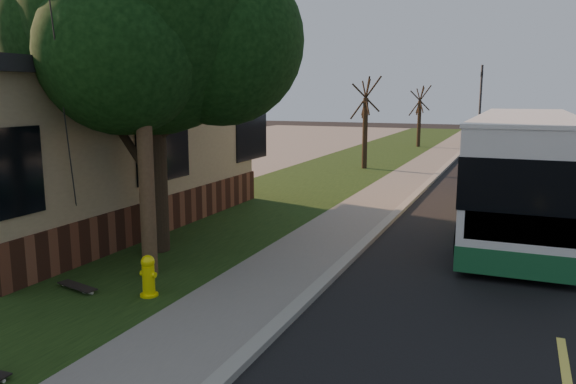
{
  "coord_description": "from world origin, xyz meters",
  "views": [
    {
      "loc": [
        3.25,
        -7.74,
        3.59
      ],
      "look_at": [
        -1.26,
        3.16,
        1.5
      ],
      "focal_mm": 35.0,
      "sensor_mm": 36.0,
      "label": 1
    }
  ],
  "objects_px": {
    "utility_pole": "(140,35)",
    "leafy_tree": "(153,18)",
    "fire_hydrant": "(148,276)",
    "traffic_signal": "(480,99)",
    "bare_tree_near": "(365,124)",
    "distant_car": "(496,137)",
    "bare_tree_far": "(419,117)",
    "transit_bus": "(523,167)",
    "skateboard_spare": "(77,287)",
    "dumpster": "(117,198)"
  },
  "relations": [
    {
      "from": "utility_pole",
      "to": "leafy_tree",
      "type": "relative_size",
      "value": 1.16
    },
    {
      "from": "leafy_tree",
      "to": "traffic_signal",
      "type": "distance_m",
      "value": 31.76
    },
    {
      "from": "fire_hydrant",
      "to": "utility_pole",
      "type": "xyz_separation_m",
      "value": [
        -0.71,
        0.99,
        4.2
      ]
    },
    {
      "from": "bare_tree_near",
      "to": "transit_bus",
      "type": "xyz_separation_m",
      "value": [
        6.88,
        -9.28,
        -0.54
      ]
    },
    {
      "from": "transit_bus",
      "to": "distant_car",
      "type": "distance_m",
      "value": 22.8
    },
    {
      "from": "transit_bus",
      "to": "skateboard_spare",
      "type": "xyz_separation_m",
      "value": [
        -7.36,
        -8.98,
        -1.48
      ]
    },
    {
      "from": "traffic_signal",
      "to": "skateboard_spare",
      "type": "distance_m",
      "value": 34.68
    },
    {
      "from": "bare_tree_near",
      "to": "traffic_signal",
      "type": "relative_size",
      "value": 0.78
    },
    {
      "from": "dumpster",
      "to": "bare_tree_near",
      "type": "bearing_deg",
      "value": 75.11
    },
    {
      "from": "fire_hydrant",
      "to": "traffic_signal",
      "type": "bearing_deg",
      "value": 84.79
    },
    {
      "from": "fire_hydrant",
      "to": "transit_bus",
      "type": "distance_m",
      "value": 10.64
    },
    {
      "from": "traffic_signal",
      "to": "skateboard_spare",
      "type": "relative_size",
      "value": 5.82
    },
    {
      "from": "leafy_tree",
      "to": "traffic_signal",
      "type": "bearing_deg",
      "value": 81.53
    },
    {
      "from": "bare_tree_far",
      "to": "transit_bus",
      "type": "distance_m",
      "value": 22.22
    },
    {
      "from": "leafy_tree",
      "to": "bare_tree_near",
      "type": "relative_size",
      "value": 1.81
    },
    {
      "from": "leafy_tree",
      "to": "dumpster",
      "type": "height_order",
      "value": "leafy_tree"
    },
    {
      "from": "leafy_tree",
      "to": "dumpster",
      "type": "bearing_deg",
      "value": 145.22
    },
    {
      "from": "traffic_signal",
      "to": "skateboard_spare",
      "type": "bearing_deg",
      "value": -97.45
    },
    {
      "from": "skateboard_spare",
      "to": "distant_car",
      "type": "bearing_deg",
      "value": 79.74
    },
    {
      "from": "bare_tree_near",
      "to": "dumpster",
      "type": "bearing_deg",
      "value": -104.89
    },
    {
      "from": "transit_bus",
      "to": "skateboard_spare",
      "type": "relative_size",
      "value": 11.81
    },
    {
      "from": "bare_tree_near",
      "to": "skateboard_spare",
      "type": "xyz_separation_m",
      "value": [
        -0.48,
        -18.26,
        -2.02
      ]
    },
    {
      "from": "leafy_tree",
      "to": "bare_tree_near",
      "type": "bearing_deg",
      "value": 87.5
    },
    {
      "from": "bare_tree_near",
      "to": "skateboard_spare",
      "type": "relative_size",
      "value": 4.56
    },
    {
      "from": "utility_pole",
      "to": "skateboard_spare",
      "type": "distance_m",
      "value": 4.72
    },
    {
      "from": "utility_pole",
      "to": "bare_tree_far",
      "type": "xyz_separation_m",
      "value": [
        0.31,
        29.01,
        -2.63
      ]
    },
    {
      "from": "leafy_tree",
      "to": "transit_bus",
      "type": "distance_m",
      "value": 10.32
    },
    {
      "from": "bare_tree_far",
      "to": "transit_bus",
      "type": "bearing_deg",
      "value": -73.32
    },
    {
      "from": "dumpster",
      "to": "bare_tree_far",
      "type": "bearing_deg",
      "value": 80.92
    },
    {
      "from": "fire_hydrant",
      "to": "traffic_signal",
      "type": "height_order",
      "value": "traffic_signal"
    },
    {
      "from": "bare_tree_near",
      "to": "transit_bus",
      "type": "height_order",
      "value": "bare_tree_near"
    },
    {
      "from": "bare_tree_near",
      "to": "traffic_signal",
      "type": "height_order",
      "value": "traffic_signal"
    },
    {
      "from": "utility_pole",
      "to": "distant_car",
      "type": "distance_m",
      "value": 31.11
    },
    {
      "from": "utility_pole",
      "to": "skateboard_spare",
      "type": "bearing_deg",
      "value": -118.34
    },
    {
      "from": "bare_tree_near",
      "to": "bare_tree_far",
      "type": "height_order",
      "value": "bare_tree_near"
    },
    {
      "from": "fire_hydrant",
      "to": "bare_tree_near",
      "type": "xyz_separation_m",
      "value": [
        -0.9,
        18.0,
        1.72
      ]
    },
    {
      "from": "dumpster",
      "to": "skateboard_spare",
      "type": "bearing_deg",
      "value": -57.95
    },
    {
      "from": "bare_tree_far",
      "to": "distant_car",
      "type": "bearing_deg",
      "value": 16.88
    },
    {
      "from": "skateboard_spare",
      "to": "bare_tree_far",
      "type": "bearing_deg",
      "value": 88.15
    },
    {
      "from": "bare_tree_far",
      "to": "bare_tree_near",
      "type": "bearing_deg",
      "value": -92.39
    },
    {
      "from": "bare_tree_near",
      "to": "dumpster",
      "type": "relative_size",
      "value": 2.44
    },
    {
      "from": "transit_bus",
      "to": "utility_pole",
      "type": "bearing_deg",
      "value": -130.85
    },
    {
      "from": "bare_tree_far",
      "to": "traffic_signal",
      "type": "height_order",
      "value": "traffic_signal"
    },
    {
      "from": "leafy_tree",
      "to": "dumpster",
      "type": "relative_size",
      "value": 4.43
    },
    {
      "from": "utility_pole",
      "to": "leafy_tree",
      "type": "height_order",
      "value": "utility_pole"
    },
    {
      "from": "utility_pole",
      "to": "distant_car",
      "type": "xyz_separation_m",
      "value": [
        5.06,
        30.45,
        -3.89
      ]
    },
    {
      "from": "fire_hydrant",
      "to": "skateboard_spare",
      "type": "height_order",
      "value": "fire_hydrant"
    },
    {
      "from": "fire_hydrant",
      "to": "utility_pole",
      "type": "height_order",
      "value": "utility_pole"
    },
    {
      "from": "fire_hydrant",
      "to": "skateboard_spare",
      "type": "bearing_deg",
      "value": -169.48
    },
    {
      "from": "bare_tree_far",
      "to": "skateboard_spare",
      "type": "relative_size",
      "value": 4.27
    }
  ]
}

